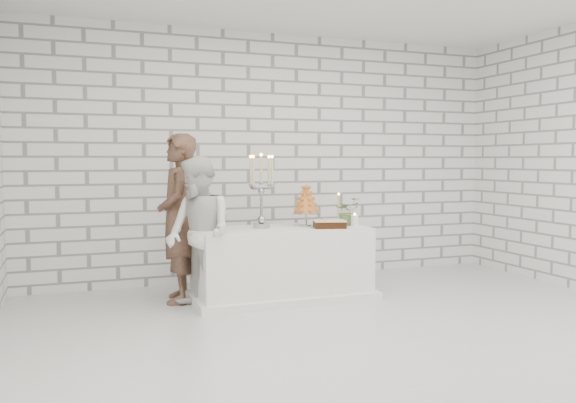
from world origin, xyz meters
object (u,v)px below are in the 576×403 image
(groom, at_px, (178,218))
(candelabra, at_px, (261,191))
(bride, at_px, (199,234))
(cake_table, at_px, (282,263))
(croquembouche, at_px, (306,204))

(groom, xyz_separation_m, candelabra, (0.84, -0.17, 0.27))
(bride, height_order, candelabra, candelabra)
(bride, xyz_separation_m, candelabra, (0.73, 0.31, 0.39))
(cake_table, distance_m, croquembouche, 0.69)
(groom, bearing_deg, croquembouche, 93.05)
(bride, xyz_separation_m, croquembouche, (1.25, 0.34, 0.23))
(cake_table, distance_m, bride, 1.04)
(groom, distance_m, croquembouche, 1.38)
(bride, bearing_deg, croquembouche, 86.23)
(cake_table, relative_size, candelabra, 2.29)
(bride, distance_m, candelabra, 0.88)
(candelabra, bearing_deg, bride, -157.31)
(groom, height_order, bride, groom)
(croquembouche, bearing_deg, cake_table, -164.00)
(bride, bearing_deg, groom, 174.67)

